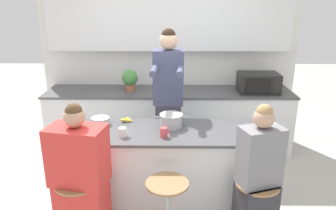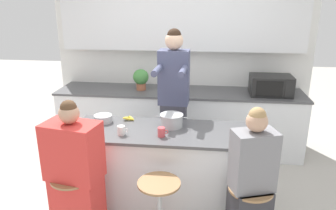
{
  "view_description": "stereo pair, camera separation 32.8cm",
  "coord_description": "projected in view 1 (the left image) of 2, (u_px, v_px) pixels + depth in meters",
  "views": [
    {
      "loc": [
        0.03,
        -3.05,
        2.2
      ],
      "look_at": [
        0.0,
        0.07,
        1.16
      ],
      "focal_mm": 35.0,
      "sensor_mm": 36.0,
      "label": 1
    },
    {
      "loc": [
        0.36,
        -3.03,
        2.2
      ],
      "look_at": [
        0.0,
        0.07,
        1.16
      ],
      "focal_mm": 35.0,
      "sensor_mm": 36.0,
      "label": 2
    }
  ],
  "objects": [
    {
      "name": "banana_bunch",
      "position": [
        126.0,
        120.0,
        3.53
      ],
      "size": [
        0.14,
        0.1,
        0.05
      ],
      "color": "yellow",
      "rests_on": "kitchen_island"
    },
    {
      "name": "coffee_cup_far",
      "position": [
        123.0,
        132.0,
        3.15
      ],
      "size": [
        0.11,
        0.08,
        0.09
      ],
      "color": "white",
      "rests_on": "kitchen_island"
    },
    {
      "name": "microwave",
      "position": [
        258.0,
        83.0,
        4.6
      ],
      "size": [
        0.55,
        0.38,
        0.27
      ],
      "color": "black",
      "rests_on": "back_counter"
    },
    {
      "name": "person_wrapped_blanket",
      "position": [
        81.0,
        185.0,
        2.82
      ],
      "size": [
        0.52,
        0.37,
        1.4
      ],
      "rotation": [
        0.0,
        0.0,
        -0.19
      ],
      "color": "red",
      "rests_on": "ground_plane"
    },
    {
      "name": "person_cooking",
      "position": [
        168.0,
        106.0,
        3.91
      ],
      "size": [
        0.38,
        0.59,
        1.86
      ],
      "rotation": [
        0.0,
        0.0,
        -0.05
      ],
      "color": "#383842",
      "rests_on": "ground_plane"
    },
    {
      "name": "wall_back",
      "position": [
        169.0,
        43.0,
        4.81
      ],
      "size": [
        3.79,
        0.22,
        2.7
      ],
      "color": "silver",
      "rests_on": "ground_plane"
    },
    {
      "name": "kitchen_island",
      "position": [
        168.0,
        170.0,
        3.44
      ],
      "size": [
        1.94,
        0.69,
        0.91
      ],
      "color": "black",
      "rests_on": "ground_plane"
    },
    {
      "name": "person_seated_near",
      "position": [
        257.0,
        188.0,
        2.81
      ],
      "size": [
        0.4,
        0.35,
        1.4
      ],
      "rotation": [
        0.0,
        0.0,
        0.32
      ],
      "color": "#333338",
      "rests_on": "ground_plane"
    },
    {
      "name": "back_counter",
      "position": [
        169.0,
        120.0,
        4.84
      ],
      "size": [
        3.51,
        0.69,
        0.91
      ],
      "color": "silver",
      "rests_on": "ground_plane"
    },
    {
      "name": "fruit_bowl",
      "position": [
        100.0,
        121.0,
        3.45
      ],
      "size": [
        0.19,
        0.19,
        0.08
      ],
      "color": "#B7BABC",
      "rests_on": "kitchen_island"
    },
    {
      "name": "ground_plane",
      "position": [
        168.0,
        207.0,
        3.59
      ],
      "size": [
        16.0,
        16.0,
        0.0
      ],
      "primitive_type": "plane",
      "color": "#B2ADA3"
    },
    {
      "name": "potted_plant",
      "position": [
        130.0,
        79.0,
        4.65
      ],
      "size": [
        0.22,
        0.22,
        0.3
      ],
      "color": "#A86042",
      "rests_on": "back_counter"
    },
    {
      "name": "cooking_pot",
      "position": [
        171.0,
        120.0,
        3.39
      ],
      "size": [
        0.33,
        0.24,
        0.13
      ],
      "color": "#B7BABC",
      "rests_on": "kitchen_island"
    },
    {
      "name": "coffee_cup_near",
      "position": [
        164.0,
        132.0,
        3.14
      ],
      "size": [
        0.1,
        0.07,
        0.09
      ],
      "color": "#DB4C51",
      "rests_on": "kitchen_island"
    }
  ]
}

